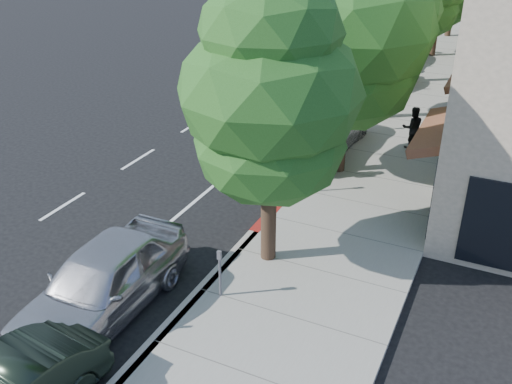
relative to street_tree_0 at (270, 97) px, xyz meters
The scene contains 15 objects.
ground 5.07m from the street_tree_0, 114.23° to the left, with size 120.00×120.00×0.00m, color black.
sidewalk 11.05m from the street_tree_0, 82.03° to the left, with size 4.60×56.00×0.15m, color gray.
curb 11.00m from the street_tree_0, 95.14° to the left, with size 0.30×56.00×0.15m, color #9E998E.
curb_red_segment 5.48m from the street_tree_0, 106.70° to the left, with size 0.32×4.00×0.15m, color maroon.
street_tree_0 is the anchor object (origin of this frame).
street_tree_1 6.01m from the street_tree_0, 90.00° to the left, with size 5.51×5.51×8.12m.
street_tree_2 12.00m from the street_tree_0, 90.00° to the left, with size 3.94×3.94×7.22m.
cyclist 6.23m from the street_tree_0, 97.41° to the left, with size 0.66×0.43×1.80m, color silver.
bicycle 6.66m from the street_tree_0, 110.18° to the left, with size 0.75×2.15×1.13m, color navy.
silver_suv 8.52m from the street_tree_0, 100.57° to the left, with size 2.57×5.58×1.55m, color silver.
dark_sedan 16.64m from the street_tree_0, 94.96° to the left, with size 1.59×4.56×1.50m, color black.
white_pickup 21.51m from the street_tree_0, 94.81° to the left, with size 2.22×5.47×1.59m, color silver.
dark_suv_far 24.64m from the street_tree_0, 97.32° to the left, with size 1.70×4.23×1.44m, color black.
near_car_a 5.72m from the street_tree_0, 126.55° to the right, with size 2.02×5.03×1.71m, color #B8B8BD.
pedestrian 9.94m from the street_tree_0, 78.50° to the left, with size 0.79×0.61×1.62m, color black.
Camera 1 is at (6.04, -13.59, 8.68)m, focal length 40.00 mm.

